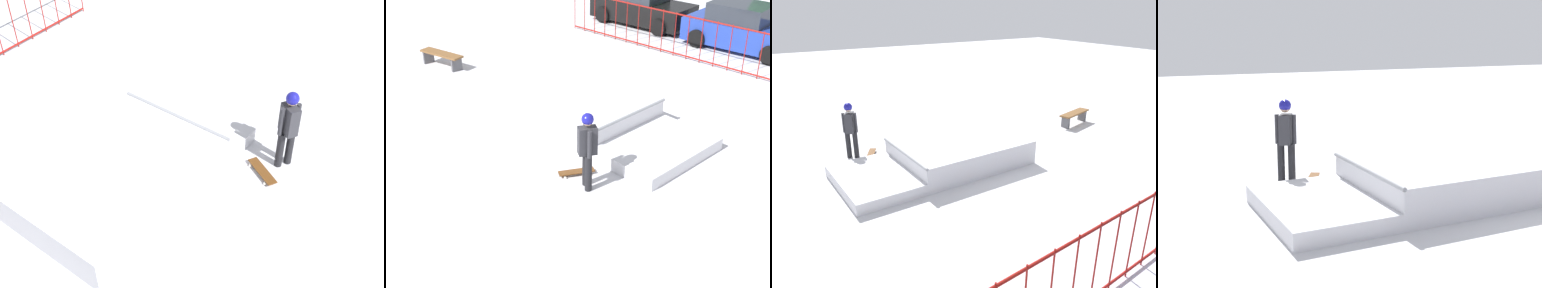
{
  "view_description": "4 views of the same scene",
  "coord_description": "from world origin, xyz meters",
  "views": [
    {
      "loc": [
        -3.7,
        -5.27,
        6.85
      ],
      "look_at": [
        1.74,
        -0.97,
        0.9
      ],
      "focal_mm": 46.72,
      "sensor_mm": 36.0,
      "label": 1
    },
    {
      "loc": [
        9.97,
        -8.4,
        6.22
      ],
      "look_at": [
        3.04,
        -2.21,
        1.0
      ],
      "focal_mm": 49.23,
      "sensor_mm": 36.0,
      "label": 2
    },
    {
      "loc": [
        5.97,
        8.72,
        4.5
      ],
      "look_at": [
        0.55,
        0.04,
        0.6
      ],
      "focal_mm": 35.1,
      "sensor_mm": 36.0,
      "label": 3
    },
    {
      "loc": [
        6.19,
        7.98,
        3.06
      ],
      "look_at": [
        2.19,
        -1.23,
        0.9
      ],
      "focal_mm": 49.29,
      "sensor_mm": 36.0,
      "label": 4
    }
  ],
  "objects": [
    {
      "name": "park_bench",
      "position": [
        -5.09,
        -0.88,
        0.36
      ],
      "size": [
        1.65,
        0.78,
        0.48
      ],
      "rotation": [
        0.0,
        0.0,
        3.39
      ],
      "color": "brown",
      "rests_on": "ground"
    },
    {
      "name": "parked_car_black",
      "position": [
        -4.07,
        7.55,
        0.72
      ],
      "size": [
        4.28,
        2.32,
        1.6
      ],
      "rotation": [
        0.0,
        0.0,
        0.12
      ],
      "color": "black",
      "rests_on": "ground"
    },
    {
      "name": "ground_plane",
      "position": [
        0.0,
        0.0,
        0.0
      ],
      "size": [
        60.0,
        60.0,
        0.0
      ],
      "primitive_type": "plane",
      "color": "silver"
    },
    {
      "name": "perimeter_fence",
      "position": [
        0.0,
        5.65,
        0.77
      ],
      "size": [
        10.81,
        1.06,
        1.5
      ],
      "rotation": [
        0.0,
        0.0,
        0.09
      ],
      "color": "maroon",
      "rests_on": "ground"
    },
    {
      "name": "skateboard",
      "position": [
        2.71,
        -1.96,
        0.08
      ],
      "size": [
        0.54,
        0.8,
        0.09
      ],
      "rotation": [
        0.0,
        0.0,
        4.24
      ],
      "color": "#593314",
      "rests_on": "ground"
    },
    {
      "name": "parked_car_blue",
      "position": [
        0.38,
        7.91,
        0.72
      ],
      "size": [
        4.28,
        2.33,
        1.6
      ],
      "rotation": [
        0.0,
        0.0,
        0.13
      ],
      "color": "#1E3899",
      "rests_on": "ground"
    },
    {
      "name": "skate_ramp",
      "position": [
        1.09,
        -0.05,
        0.32
      ],
      "size": [
        5.48,
        2.77,
        0.74
      ],
      "rotation": [
        0.0,
        0.0,
        0.03
      ],
      "color": "silver",
      "rests_on": "ground"
    },
    {
      "name": "skater",
      "position": [
        3.22,
        -2.12,
        1.01
      ],
      "size": [
        0.4,
        0.44,
        1.73
      ],
      "rotation": [
        0.0,
        0.0,
        4.21
      ],
      "color": "black",
      "rests_on": "ground"
    }
  ]
}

